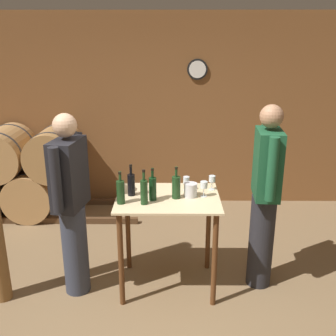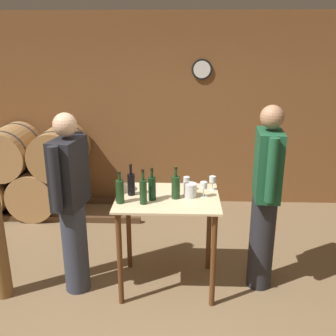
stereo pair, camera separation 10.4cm
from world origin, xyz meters
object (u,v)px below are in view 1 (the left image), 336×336
at_px(wine_bottle_left, 131,184).
at_px(wine_glass_near_center, 204,185).
at_px(wine_glass_near_right, 212,179).
at_px(wine_glass_near_left, 186,181).
at_px(person_visitor_with_scarf, 71,203).
at_px(person_host, 265,195).
at_px(wine_bottle_far_left, 121,191).
at_px(wine_bottle_right, 153,188).
at_px(wine_bottle_center, 144,191).
at_px(ice_bucket, 191,190).
at_px(wine_bottle_far_right, 176,187).

distance_m(wine_bottle_left, wine_glass_near_center, 0.68).
bearing_deg(wine_glass_near_right, wine_glass_near_left, -174.32).
distance_m(wine_bottle_left, person_visitor_with_scarf, 0.57).
bearing_deg(person_host, wine_bottle_far_left, -172.07).
bearing_deg(wine_bottle_right, person_host, 5.77).
bearing_deg(person_host, wine_glass_near_right, 162.22).
relative_size(wine_bottle_right, wine_glass_near_right, 2.16).
distance_m(wine_glass_near_center, person_visitor_with_scarf, 1.23).
relative_size(person_host, person_visitor_with_scarf, 1.03).
distance_m(wine_bottle_left, wine_bottle_center, 0.24).
bearing_deg(wine_bottle_left, person_host, -0.31).
height_order(ice_bucket, person_visitor_with_scarf, person_visitor_with_scarf).
distance_m(wine_bottle_far_left, wine_glass_near_right, 0.91).
bearing_deg(wine_glass_near_right, wine_bottle_center, -151.02).
relative_size(wine_bottle_right, wine_glass_near_left, 2.17).
distance_m(wine_bottle_far_right, person_host, 0.84).
bearing_deg(wine_glass_near_left, wine_bottle_right, -143.07).
height_order(wine_glass_near_left, wine_glass_near_right, same).
xyz_separation_m(wine_glass_near_left, wine_glass_near_right, (0.25, 0.02, 0.00)).
bearing_deg(person_host, wine_bottle_right, -174.23).
height_order(wine_bottle_left, wine_glass_near_center, wine_bottle_left).
distance_m(wine_bottle_far_left, wine_bottle_far_right, 0.51).
relative_size(wine_bottle_right, ice_bucket, 2.34).
distance_m(wine_glass_near_left, ice_bucket, 0.16).
bearing_deg(wine_bottle_far_right, wine_glass_near_left, 62.02).
height_order(wine_bottle_left, person_host, person_host).
bearing_deg(wine_glass_near_left, ice_bucket, -77.45).
bearing_deg(person_host, person_visitor_with_scarf, -175.97).
xyz_separation_m(person_host, person_visitor_with_scarf, (-1.79, -0.13, -0.03)).
relative_size(wine_glass_near_center, ice_bucket, 1.13).
bearing_deg(wine_glass_near_center, ice_bucket, -178.90).
xyz_separation_m(wine_glass_near_left, ice_bucket, (0.03, -0.15, -0.03)).
bearing_deg(wine_bottle_far_left, person_visitor_with_scarf, 172.76).
distance_m(wine_bottle_far_left, wine_glass_near_center, 0.77).
distance_m(wine_bottle_center, wine_glass_near_center, 0.57).
height_order(wine_glass_near_left, wine_glass_near_center, wine_glass_near_center).
bearing_deg(wine_bottle_left, ice_bucket, -3.16).
height_order(wine_bottle_right, ice_bucket, wine_bottle_right).
distance_m(wine_bottle_far_right, wine_glass_near_right, 0.41).
height_order(person_host, person_visitor_with_scarf, person_host).
bearing_deg(wine_bottle_left, person_visitor_with_scarf, -166.13).
xyz_separation_m(wine_bottle_left, person_visitor_with_scarf, (-0.54, -0.13, -0.13)).
distance_m(wine_bottle_far_left, person_visitor_with_scarf, 0.49).
distance_m(wine_bottle_center, ice_bucket, 0.46).
relative_size(wine_glass_near_center, wine_glass_near_right, 1.05).
xyz_separation_m(wine_bottle_far_left, wine_bottle_left, (0.08, 0.19, -0.00)).
bearing_deg(wine_glass_near_right, person_visitor_with_scarf, -167.86).
height_order(wine_bottle_right, wine_glass_near_right, wine_bottle_right).
distance_m(wine_bottle_left, wine_glass_near_left, 0.53).
xyz_separation_m(wine_bottle_left, ice_bucket, (0.55, -0.03, -0.05)).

